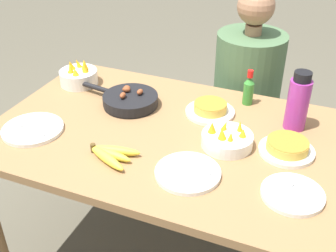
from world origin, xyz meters
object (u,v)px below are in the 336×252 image
at_px(water_bottle, 298,102).
at_px(hot_sauce_bottle, 249,89).
at_px(empty_plate_far_right, 293,194).
at_px(empty_plate_far_left, 188,173).
at_px(frittata_plate_side, 287,148).
at_px(empty_plate_near_front, 33,129).
at_px(fruit_bowl_citrus, 79,76).
at_px(skillet, 129,100).
at_px(banana_bunch, 110,154).
at_px(fruit_bowl_mango, 227,139).
at_px(person_figure, 244,115).
at_px(frittata_plate_center, 210,109).

distance_m(water_bottle, hot_sauce_bottle, 0.26).
bearing_deg(empty_plate_far_right, water_bottle, 97.78).
bearing_deg(water_bottle, empty_plate_far_left, -122.87).
distance_m(frittata_plate_side, empty_plate_near_front, 1.02).
height_order(frittata_plate_side, fruit_bowl_citrus, fruit_bowl_citrus).
xyz_separation_m(skillet, water_bottle, (0.72, 0.10, 0.09)).
distance_m(empty_plate_near_front, empty_plate_far_right, 1.05).
distance_m(banana_bunch, empty_plate_far_left, 0.30).
height_order(skillet, fruit_bowl_citrus, fruit_bowl_citrus).
xyz_separation_m(frittata_plate_side, fruit_bowl_mango, (-0.23, -0.04, 0.01)).
xyz_separation_m(empty_plate_near_front, fruit_bowl_mango, (0.77, 0.20, 0.02)).
bearing_deg(fruit_bowl_mango, hot_sauce_bottle, 90.59).
height_order(banana_bunch, frittata_plate_side, frittata_plate_side).
bearing_deg(skillet, person_figure, -117.73).
height_order(water_bottle, hot_sauce_bottle, water_bottle).
xyz_separation_m(water_bottle, hot_sauce_bottle, (-0.23, 0.12, -0.05)).
xyz_separation_m(frittata_plate_side, empty_plate_far_right, (0.06, -0.24, -0.02)).
relative_size(fruit_bowl_citrus, water_bottle, 0.73).
bearing_deg(frittata_plate_center, banana_bunch, -118.39).
xyz_separation_m(frittata_plate_center, hot_sauce_bottle, (0.13, 0.15, 0.05)).
bearing_deg(person_figure, empty_plate_far_left, -90.15).
distance_m(frittata_plate_center, empty_plate_far_right, 0.59).
bearing_deg(frittata_plate_center, skillet, -169.59).
xyz_separation_m(banana_bunch, fruit_bowl_mango, (0.38, 0.25, 0.01)).
bearing_deg(frittata_plate_center, water_bottle, 4.59).
xyz_separation_m(empty_plate_far_right, fruit_bowl_mango, (-0.28, 0.20, 0.02)).
distance_m(empty_plate_far_right, fruit_bowl_mango, 0.35).
relative_size(banana_bunch, fruit_bowl_mango, 1.00).
bearing_deg(empty_plate_far_left, frittata_plate_side, 41.64).
height_order(frittata_plate_side, water_bottle, water_bottle).
xyz_separation_m(fruit_bowl_mango, water_bottle, (0.22, 0.24, 0.09)).
relative_size(frittata_plate_side, empty_plate_far_left, 0.90).
xyz_separation_m(frittata_plate_side, fruit_bowl_citrus, (-1.05, 0.20, 0.02)).
bearing_deg(empty_plate_near_front, hot_sauce_bottle, 36.46).
bearing_deg(empty_plate_far_right, frittata_plate_center, 135.47).
distance_m(hot_sauce_bottle, person_figure, 0.49).
height_order(frittata_plate_side, empty_plate_far_right, frittata_plate_side).
relative_size(skillet, fruit_bowl_citrus, 2.22).
height_order(frittata_plate_side, empty_plate_far_left, frittata_plate_side).
bearing_deg(banana_bunch, water_bottle, 38.73).
height_order(banana_bunch, fruit_bowl_citrus, fruit_bowl_citrus).
bearing_deg(fruit_bowl_citrus, skillet, -16.65).
bearing_deg(empty_plate_far_right, banana_bunch, -176.16).
bearing_deg(fruit_bowl_mango, empty_plate_far_right, -35.41).
distance_m(skillet, empty_plate_far_right, 0.85).
bearing_deg(hot_sauce_bottle, frittata_plate_center, -130.46).
bearing_deg(frittata_plate_side, frittata_plate_center, 154.88).
distance_m(frittata_plate_center, water_bottle, 0.37).
bearing_deg(banana_bunch, fruit_bowl_mango, 32.92).
relative_size(empty_plate_near_front, empty_plate_far_left, 1.06).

